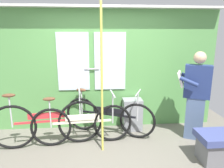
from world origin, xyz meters
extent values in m
cube|color=#666056|center=(0.00, 0.00, -0.02)|extent=(5.51, 3.91, 0.04)
cube|color=#56934C|center=(0.00, 1.16, 1.15)|extent=(4.51, 0.08, 2.31)
cube|color=silver|center=(-0.55, 1.11, 1.34)|extent=(0.60, 0.02, 1.10)
cube|color=silver|center=(0.15, 1.11, 1.34)|extent=(0.60, 0.02, 1.10)
cylinder|color=#B2B2B7|center=(-0.20, 1.09, 1.20)|extent=(0.28, 0.02, 0.02)
cube|color=silver|center=(0.00, 1.06, 2.33)|extent=(4.51, 0.28, 0.04)
torus|color=black|center=(-0.41, 0.49, 0.38)|extent=(0.76, 0.13, 0.76)
torus|color=black|center=(-1.49, 0.36, 0.38)|extent=(0.76, 0.13, 0.76)
cube|color=red|center=(-0.95, 0.42, 0.44)|extent=(1.03, 0.15, 0.03)
cube|color=red|center=(-0.95, 0.42, 0.54)|extent=(0.60, 0.10, 0.10)
cylinder|color=#B7B7BC|center=(-1.49, 0.36, 0.65)|extent=(0.02, 0.02, 0.54)
ellipsoid|color=brown|center=(-1.49, 0.36, 0.92)|extent=(0.21, 0.11, 0.06)
cylinder|color=#B7B7BC|center=(-0.41, 0.49, 0.67)|extent=(0.02, 0.02, 0.58)
cylinder|color=#B7B7BC|center=(-0.41, 0.49, 0.96)|extent=(0.07, 0.44, 0.02)
torus|color=black|center=(0.15, 0.49, 0.34)|extent=(0.68, 0.10, 0.67)
torus|color=black|center=(-0.89, 0.41, 0.34)|extent=(0.68, 0.10, 0.67)
cube|color=beige|center=(-0.37, 0.45, 0.40)|extent=(0.99, 0.11, 0.03)
cube|color=beige|center=(-0.37, 0.45, 0.48)|extent=(0.57, 0.07, 0.10)
cylinder|color=#B7B7BC|center=(-0.89, 0.41, 0.58)|extent=(0.02, 0.02, 0.49)
ellipsoid|color=brown|center=(-0.89, 0.41, 0.83)|extent=(0.21, 0.11, 0.06)
cylinder|color=#B7B7BC|center=(0.15, 0.49, 0.60)|extent=(0.02, 0.02, 0.53)
cylinder|color=#B7B7BC|center=(0.15, 0.49, 0.87)|extent=(0.06, 0.44, 0.02)
torus|color=black|center=(0.60, 0.56, 0.33)|extent=(0.63, 0.29, 0.66)
torus|color=black|center=(-0.41, 0.98, 0.33)|extent=(0.63, 0.29, 0.66)
cube|color=black|center=(0.09, 0.77, 0.39)|extent=(0.97, 0.43, 0.03)
cube|color=black|center=(0.09, 0.77, 0.47)|extent=(0.57, 0.26, 0.10)
cylinder|color=#B7B7BC|center=(-0.41, 0.98, 0.58)|extent=(0.02, 0.02, 0.49)
ellipsoid|color=brown|center=(-0.41, 0.98, 0.82)|extent=(0.22, 0.16, 0.06)
cylinder|color=#B7B7BC|center=(0.60, 0.56, 0.60)|extent=(0.02, 0.02, 0.53)
cylinder|color=#B7B7BC|center=(0.60, 0.56, 0.86)|extent=(0.19, 0.42, 0.02)
cube|color=slate|center=(1.62, 0.49, 0.38)|extent=(0.35, 0.30, 0.77)
cube|color=navy|center=(1.62, 0.49, 1.06)|extent=(0.48, 0.37, 0.58)
sphere|color=tan|center=(1.62, 0.49, 1.47)|extent=(0.21, 0.21, 0.21)
cube|color=silver|center=(1.37, 0.61, 1.08)|extent=(0.25, 0.35, 0.26)
cylinder|color=navy|center=(1.41, 0.37, 1.08)|extent=(0.31, 0.20, 0.17)
cylinder|color=navy|center=(1.58, 0.72, 1.08)|extent=(0.31, 0.20, 0.17)
cube|color=gray|center=(0.58, 0.94, 0.31)|extent=(0.37, 0.28, 0.62)
cylinder|color=#C6C14C|center=(-0.04, 0.20, 1.15)|extent=(0.04, 0.04, 2.31)
cube|color=#3D477F|center=(1.69, -0.25, 0.40)|extent=(0.70, 0.44, 0.10)
cube|color=slate|center=(1.69, -0.25, 0.17)|extent=(0.60, 0.36, 0.35)
camera|label=1|loc=(-0.14, -2.85, 1.84)|focal=33.13mm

